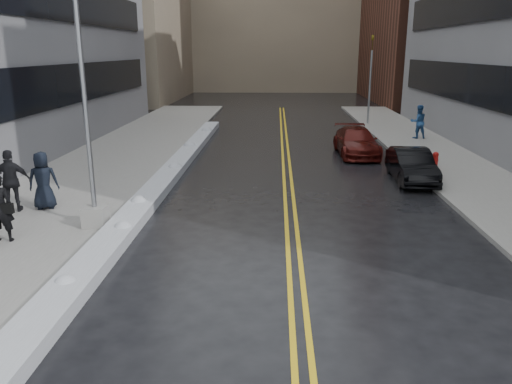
# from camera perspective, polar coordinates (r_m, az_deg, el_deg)

# --- Properties ---
(ground) EXTENTS (160.00, 160.00, 0.00)m
(ground) POSITION_cam_1_polar(r_m,az_deg,el_deg) (12.96, -6.80, -7.66)
(ground) COLOR black
(ground) RESTS_ON ground
(sidewalk_west) EXTENTS (5.50, 50.00, 0.15)m
(sidewalk_west) POSITION_cam_1_polar(r_m,az_deg,el_deg) (23.62, -16.91, 2.78)
(sidewalk_west) COLOR gray
(sidewalk_west) RESTS_ON ground
(sidewalk_east) EXTENTS (4.00, 50.00, 0.15)m
(sidewalk_east) POSITION_cam_1_polar(r_m,az_deg,el_deg) (23.70, 22.01, 2.35)
(sidewalk_east) COLOR gray
(sidewalk_east) RESTS_ON ground
(lane_line_left) EXTENTS (0.12, 50.00, 0.01)m
(lane_line_left) POSITION_cam_1_polar(r_m,az_deg,el_deg) (22.33, 3.16, 2.54)
(lane_line_left) COLOR gold
(lane_line_left) RESTS_ON ground
(lane_line_right) EXTENTS (0.12, 50.00, 0.01)m
(lane_line_right) POSITION_cam_1_polar(r_m,az_deg,el_deg) (22.34, 3.93, 2.53)
(lane_line_right) COLOR gold
(lane_line_right) RESTS_ON ground
(snow_ridge) EXTENTS (0.90, 30.00, 0.34)m
(snow_ridge) POSITION_cam_1_polar(r_m,az_deg,el_deg) (20.82, -10.09, 1.80)
(snow_ridge) COLOR silver
(snow_ridge) RESTS_ON ground
(building_west_far) EXTENTS (14.00, 22.00, 18.00)m
(building_west_far) POSITION_cam_1_polar(r_m,az_deg,el_deg) (58.53, -15.98, 19.10)
(building_west_far) COLOR gray
(building_west_far) RESTS_ON ground
(building_far) EXTENTS (36.00, 16.00, 22.00)m
(building_far) POSITION_cam_1_polar(r_m,az_deg,el_deg) (71.96, 2.47, 20.55)
(building_far) COLOR gray
(building_far) RESTS_ON ground
(lamppost) EXTENTS (0.65, 0.65, 7.62)m
(lamppost) POSITION_cam_1_polar(r_m,az_deg,el_deg) (14.94, -18.55, 4.96)
(lamppost) COLOR gray
(lamppost) RESTS_ON sidewalk_west
(fire_hydrant) EXTENTS (0.26, 0.26, 0.73)m
(fire_hydrant) POSITION_cam_1_polar(r_m,az_deg,el_deg) (23.29, 19.81, 3.54)
(fire_hydrant) COLOR maroon
(fire_hydrant) RESTS_ON sidewalk_east
(traffic_signal) EXTENTS (0.16, 0.20, 6.00)m
(traffic_signal) POSITION_cam_1_polar(r_m,az_deg,el_deg) (36.35, 12.94, 12.75)
(traffic_signal) COLOR gray
(traffic_signal) RESTS_ON sidewalk_east
(pedestrian_fedora) EXTENTS (0.75, 0.55, 1.88)m
(pedestrian_fedora) POSITION_cam_1_polar(r_m,az_deg,el_deg) (15.01, -27.23, -1.63)
(pedestrian_fedora) COLOR black
(pedestrian_fedora) RESTS_ON sidewalk_west
(pedestrian_c) EXTENTS (1.05, 0.83, 1.89)m
(pedestrian_c) POSITION_cam_1_polar(r_m,az_deg,el_deg) (17.56, -23.16, 1.22)
(pedestrian_c) COLOR black
(pedestrian_c) RESTS_ON sidewalk_west
(pedestrian_d) EXTENTS (1.26, 0.74, 2.01)m
(pedestrian_d) POSITION_cam_1_polar(r_m,az_deg,el_deg) (17.65, -26.17, 1.13)
(pedestrian_d) COLOR black
(pedestrian_d) RESTS_ON sidewalk_west
(pedestrian_east) EXTENTS (1.03, 0.85, 1.94)m
(pedestrian_east) POSITION_cam_1_polar(r_m,az_deg,el_deg) (30.98, 18.06, 7.64)
(pedestrian_east) COLOR navy
(pedestrian_east) RESTS_ON sidewalk_east
(car_black) EXTENTS (1.50, 4.05, 1.33)m
(car_black) POSITION_cam_1_polar(r_m,az_deg,el_deg) (21.17, 17.35, 2.92)
(car_black) COLOR black
(car_black) RESTS_ON ground
(car_maroon) EXTENTS (2.04, 4.74, 1.36)m
(car_maroon) POSITION_cam_1_polar(r_m,az_deg,el_deg) (25.92, 11.40, 5.65)
(car_maroon) COLOR #450E0B
(car_maroon) RESTS_ON ground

